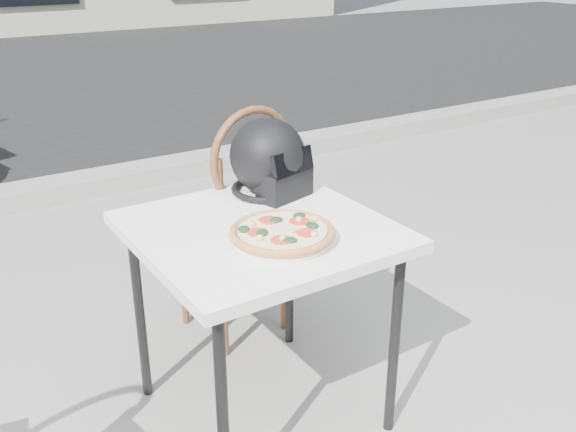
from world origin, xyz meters
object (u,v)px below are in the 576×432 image
cafe_chair_main (241,213)px  plate (282,239)px  cafe_table_main (261,244)px  pizza (282,232)px  helmet (269,161)px

cafe_chair_main → plate: bearing=66.2°
cafe_table_main → cafe_chair_main: bearing=69.6°
pizza → cafe_chair_main: bearing=73.8°
cafe_table_main → plate: plate is taller
plate → cafe_chair_main: size_ratio=0.35×
cafe_table_main → cafe_chair_main: size_ratio=0.77×
helmet → cafe_table_main: bearing=-141.8°
helmet → pizza: bearing=-130.5°
cafe_table_main → plate: bearing=-90.0°
helmet → cafe_chair_main: 0.36m
plate → helmet: 0.41m
cafe_table_main → pizza: bearing=-90.0°
pizza → plate: bearing=-100.3°
plate → pizza: pizza is taller
plate → cafe_chair_main: bearing=73.8°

